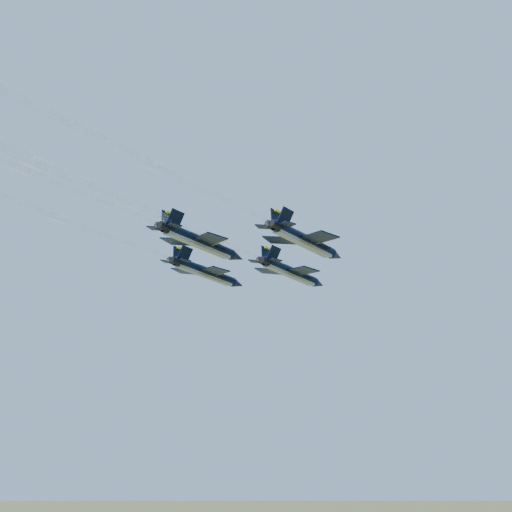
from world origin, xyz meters
The scene contains 6 objects.
jet_lead centered at (2.07, 11.47, 93.16)m, with size 12.59×17.17×4.33m.
jet_left centered at (-10.72, 4.47, 93.16)m, with size 12.59×17.17×4.33m.
jet_right centered at (10.28, -0.86, 93.16)m, with size 12.59×17.17×4.33m.
jet_slot centered at (-3.51, -7.86, 93.16)m, with size 12.59×17.17×4.33m.
smoke_trail_lead centered at (-9.07, -30.84, 93.20)m, with size 16.52×57.59×1.94m.
smoke_trail_right centered at (-0.86, -43.17, 93.20)m, with size 16.52×57.59×1.94m.
Camera 1 is at (41.70, -72.38, 62.48)m, focal length 40.00 mm.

